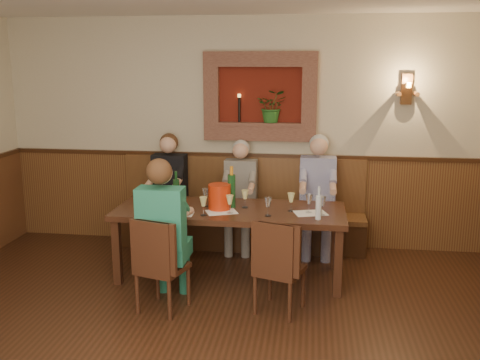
% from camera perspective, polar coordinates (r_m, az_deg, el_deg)
% --- Properties ---
extents(room_shell, '(6.04, 6.04, 2.82)m').
position_cam_1_polar(room_shell, '(3.62, -5.66, 6.58)').
color(room_shell, '#C6B796').
rests_on(room_shell, ground).
extents(wainscoting, '(6.02, 6.02, 1.15)m').
position_cam_1_polar(wainscoting, '(3.97, -5.25, -12.46)').
color(wainscoting, '#532B17').
rests_on(wainscoting, ground).
extents(wall_niche, '(1.36, 0.30, 1.06)m').
position_cam_1_polar(wall_niche, '(6.49, 2.50, 8.48)').
color(wall_niche, '#60180D').
rests_on(wall_niche, ground).
extents(wall_sconce, '(0.25, 0.20, 0.35)m').
position_cam_1_polar(wall_sconce, '(6.53, 17.36, 9.16)').
color(wall_sconce, '#532B17').
rests_on(wall_sconce, ground).
extents(dining_table, '(2.40, 0.90, 0.75)m').
position_cam_1_polar(dining_table, '(5.64, -1.08, -3.80)').
color(dining_table, black).
rests_on(dining_table, ground).
extents(bench, '(3.00, 0.45, 1.11)m').
position_cam_1_polar(bench, '(6.64, 0.18, -4.42)').
color(bench, '#381E0F').
rests_on(bench, ground).
extents(chair_near_left, '(0.49, 0.49, 0.90)m').
position_cam_1_polar(chair_near_left, '(5.06, -8.33, -10.85)').
color(chair_near_left, black).
rests_on(chair_near_left, ground).
extents(chair_near_right, '(0.50, 0.50, 0.89)m').
position_cam_1_polar(chair_near_right, '(5.00, 4.15, -11.12)').
color(chair_near_right, black).
rests_on(chair_near_right, ground).
extents(person_bench_left, '(0.41, 0.51, 1.41)m').
position_cam_1_polar(person_bench_left, '(6.64, -7.64, -2.24)').
color(person_bench_left, black).
rests_on(person_bench_left, ground).
extents(person_bench_mid, '(0.39, 0.47, 1.35)m').
position_cam_1_polar(person_bench_mid, '(6.48, -0.01, -2.77)').
color(person_bench_mid, '#4F4948').
rests_on(person_bench_mid, ground).
extents(person_bench_right, '(0.42, 0.52, 1.43)m').
position_cam_1_polar(person_bench_right, '(6.41, 8.22, -2.71)').
color(person_bench_right, navy).
rests_on(person_bench_right, ground).
extents(person_chair_front, '(0.42, 0.52, 1.43)m').
position_cam_1_polar(person_chair_front, '(5.05, -8.03, -6.92)').
color(person_chair_front, '#1C6162').
rests_on(person_chair_front, ground).
extents(spittoon_bucket, '(0.30, 0.30, 0.26)m').
position_cam_1_polar(spittoon_bucket, '(5.57, -2.20, -1.81)').
color(spittoon_bucket, red).
rests_on(spittoon_bucket, dining_table).
extents(wine_bottle_green_a, '(0.10, 0.10, 0.44)m').
position_cam_1_polar(wine_bottle_green_a, '(5.62, -0.90, -1.11)').
color(wine_bottle_green_a, '#19471E').
rests_on(wine_bottle_green_a, dining_table).
extents(wine_bottle_green_b, '(0.09, 0.09, 0.38)m').
position_cam_1_polar(wine_bottle_green_b, '(5.75, -6.80, -1.24)').
color(wine_bottle_green_b, '#19471E').
rests_on(wine_bottle_green_b, dining_table).
extents(water_bottle, '(0.07, 0.07, 0.33)m').
position_cam_1_polar(water_bottle, '(5.27, 8.38, -2.81)').
color(water_bottle, silver).
rests_on(water_bottle, dining_table).
extents(tasting_sheet_a, '(0.32, 0.26, 0.00)m').
position_cam_1_polar(tasting_sheet_a, '(5.67, -8.31, -3.04)').
color(tasting_sheet_a, white).
rests_on(tasting_sheet_a, dining_table).
extents(tasting_sheet_b, '(0.37, 0.32, 0.00)m').
position_cam_1_polar(tasting_sheet_b, '(5.50, -1.98, -3.42)').
color(tasting_sheet_b, white).
rests_on(tasting_sheet_b, dining_table).
extents(tasting_sheet_c, '(0.38, 0.31, 0.00)m').
position_cam_1_polar(tasting_sheet_c, '(5.50, 7.52, -3.52)').
color(tasting_sheet_c, white).
rests_on(tasting_sheet_c, dining_table).
extents(tasting_sheet_d, '(0.28, 0.21, 0.00)m').
position_cam_1_polar(tasting_sheet_d, '(5.45, -6.41, -3.64)').
color(tasting_sheet_d, white).
rests_on(tasting_sheet_d, dining_table).
extents(wine_glass_0, '(0.08, 0.08, 0.19)m').
position_cam_1_polar(wine_glass_0, '(5.63, -10.79, -2.25)').
color(wine_glass_0, '#D8D081').
rests_on(wine_glass_0, dining_table).
extents(wine_glass_1, '(0.08, 0.08, 0.19)m').
position_cam_1_polar(wine_glass_1, '(5.90, -8.28, -1.49)').
color(wine_glass_1, white).
rests_on(wine_glass_1, dining_table).
extents(wine_glass_2, '(0.08, 0.08, 0.19)m').
position_cam_1_polar(wine_glass_2, '(5.54, -7.54, -2.39)').
color(wine_glass_2, '#D8D081').
rests_on(wine_glass_2, dining_table).
extents(wine_glass_3, '(0.08, 0.08, 0.19)m').
position_cam_1_polar(wine_glass_3, '(5.71, -3.68, -1.85)').
color(wine_glass_3, white).
rests_on(wine_glass_3, dining_table).
extents(wine_glass_4, '(0.08, 0.08, 0.19)m').
position_cam_1_polar(wine_glass_4, '(5.42, -1.09, -2.60)').
color(wine_glass_4, '#D8D081').
rests_on(wine_glass_4, dining_table).
extents(wine_glass_5, '(0.08, 0.08, 0.19)m').
position_cam_1_polar(wine_glass_5, '(5.63, 0.54, -2.03)').
color(wine_glass_5, '#D8D081').
rests_on(wine_glass_5, dining_table).
extents(wine_glass_6, '(0.08, 0.08, 0.19)m').
position_cam_1_polar(wine_glass_6, '(5.34, 3.00, -2.87)').
color(wine_glass_6, white).
rests_on(wine_glass_6, dining_table).
extents(wine_glass_7, '(0.08, 0.08, 0.19)m').
position_cam_1_polar(wine_glass_7, '(5.53, 5.47, -2.36)').
color(wine_glass_7, '#D8D081').
rests_on(wine_glass_7, dining_table).
extents(wine_glass_8, '(0.08, 0.08, 0.19)m').
position_cam_1_polar(wine_glass_8, '(5.42, 8.76, -2.77)').
color(wine_glass_8, white).
rests_on(wine_glass_8, dining_table).
extents(wine_glass_9, '(0.08, 0.08, 0.19)m').
position_cam_1_polar(wine_glass_9, '(5.36, -3.93, -2.81)').
color(wine_glass_9, '#D8D081').
rests_on(wine_glass_9, dining_table).
extents(wine_glass_10, '(0.08, 0.08, 0.19)m').
position_cam_1_polar(wine_glass_10, '(5.49, 7.37, -2.53)').
color(wine_glass_10, white).
rests_on(wine_glass_10, dining_table).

